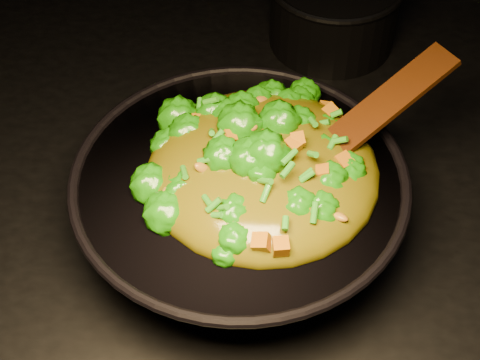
# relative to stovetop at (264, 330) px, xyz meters

# --- Properties ---
(stovetop) EXTENTS (1.20, 0.90, 0.90)m
(stovetop) POSITION_rel_stovetop_xyz_m (0.00, 0.00, 0.00)
(stovetop) COLOR black
(stovetop) RESTS_ON ground
(wok) EXTENTS (0.45, 0.45, 0.12)m
(wok) POSITION_rel_stovetop_xyz_m (-0.04, -0.12, 0.51)
(wok) COLOR black
(wok) RESTS_ON stovetop
(stir_fry) EXTENTS (0.32, 0.32, 0.10)m
(stir_fry) POSITION_rel_stovetop_xyz_m (-0.01, -0.11, 0.62)
(stir_fry) COLOR #1D7508
(stir_fry) RESTS_ON wok
(spatula) EXTENTS (0.25, 0.20, 0.12)m
(spatula) POSITION_rel_stovetop_xyz_m (0.10, -0.07, 0.62)
(spatula) COLOR #3B1606
(spatula) RESTS_ON wok
(back_pot) EXTENTS (0.25, 0.25, 0.12)m
(back_pot) POSITION_rel_stovetop_xyz_m (0.10, 0.32, 0.51)
(back_pot) COLOR black
(back_pot) RESTS_ON stovetop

